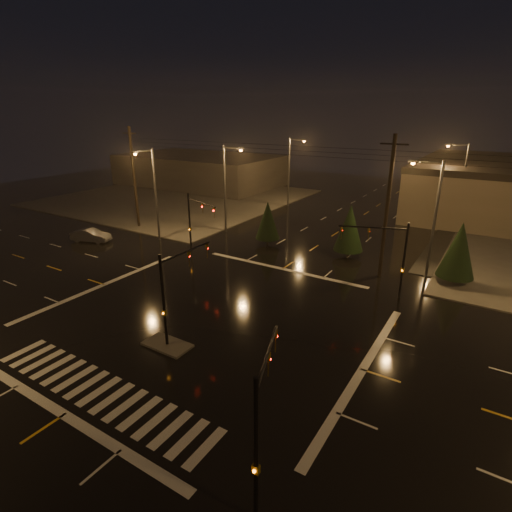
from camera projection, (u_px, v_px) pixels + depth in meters
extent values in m
plane|color=black|center=(208.00, 319.00, 27.82)|extent=(140.00, 140.00, 0.00)
cube|color=#44423D|center=(178.00, 197.00, 66.62)|extent=(36.00, 36.00, 0.12)
cube|color=#44423D|center=(167.00, 345.00, 24.60)|extent=(3.00, 1.60, 0.15)
cube|color=beige|center=(99.00, 391.00, 20.64)|extent=(15.00, 2.60, 0.01)
cube|color=beige|center=(64.00, 415.00, 19.04)|extent=(16.00, 0.50, 0.01)
cube|color=beige|center=(283.00, 269.00, 36.59)|extent=(16.00, 0.50, 0.01)
cube|color=#3B3634|center=(200.00, 170.00, 77.73)|extent=(30.00, 18.00, 5.60)
cylinder|color=black|center=(164.00, 302.00, 23.60)|extent=(0.18, 0.18, 6.00)
cylinder|color=black|center=(186.00, 252.00, 24.54)|extent=(0.12, 4.50, 0.12)
imported|color=#594707|center=(207.00, 244.00, 26.17)|extent=(0.16, 0.20, 1.00)
cube|color=#594707|center=(164.00, 313.00, 23.84)|extent=(0.25, 0.18, 0.35)
cylinder|color=black|center=(404.00, 262.00, 29.95)|extent=(0.18, 0.18, 6.00)
cylinder|color=black|center=(373.00, 228.00, 29.58)|extent=(4.74, 1.82, 0.12)
imported|color=#594707|center=(342.00, 227.00, 30.03)|extent=(0.24, 0.22, 1.00)
cube|color=#594707|center=(402.00, 270.00, 30.19)|extent=(0.25, 0.18, 0.35)
cylinder|color=black|center=(190.00, 223.00, 40.37)|extent=(0.18, 0.18, 6.00)
cylinder|color=black|center=(201.00, 202.00, 37.67)|extent=(4.74, 1.82, 0.12)
imported|color=#594707|center=(214.00, 207.00, 36.02)|extent=(0.24, 0.22, 1.00)
cube|color=#594707|center=(190.00, 229.00, 40.61)|extent=(0.25, 0.18, 0.35)
cylinder|color=black|center=(256.00, 453.00, 13.20)|extent=(0.18, 0.18, 6.00)
cylinder|color=black|center=(268.00, 354.00, 14.18)|extent=(1.48, 3.80, 0.12)
imported|color=#594707|center=(276.00, 330.00, 15.85)|extent=(0.22, 0.24, 1.00)
cube|color=#594707|center=(256.00, 469.00, 13.44)|extent=(0.25, 0.18, 0.35)
cylinder|color=#38383A|center=(225.00, 190.00, 46.17)|extent=(0.24, 0.24, 10.00)
cylinder|color=#38383A|center=(232.00, 148.00, 43.92)|extent=(2.40, 0.14, 0.14)
cube|color=#38383A|center=(241.00, 149.00, 43.40)|extent=(0.70, 0.30, 0.18)
sphere|color=orange|center=(241.00, 150.00, 43.44)|extent=(0.32, 0.32, 0.32)
cylinder|color=#38383A|center=(289.00, 173.00, 58.93)|extent=(0.24, 0.24, 10.00)
cylinder|color=#38383A|center=(297.00, 139.00, 56.68)|extent=(2.40, 0.14, 0.14)
cube|color=#38383A|center=(304.00, 140.00, 56.15)|extent=(0.70, 0.30, 0.18)
sphere|color=orange|center=(304.00, 141.00, 56.20)|extent=(0.32, 0.32, 0.32)
cylinder|color=#38383A|center=(434.00, 221.00, 33.15)|extent=(0.24, 0.24, 10.00)
cylinder|color=#38383A|center=(428.00, 162.00, 32.10)|extent=(2.40, 0.14, 0.14)
cube|color=#38383A|center=(413.00, 161.00, 32.66)|extent=(0.70, 0.30, 0.18)
sphere|color=orange|center=(413.00, 163.00, 32.71)|extent=(0.32, 0.32, 0.32)
cylinder|color=#38383A|center=(462.00, 185.00, 49.10)|extent=(0.24, 0.24, 10.00)
cylinder|color=#38383A|center=(458.00, 145.00, 48.05)|extent=(2.40, 0.14, 0.14)
cube|color=#38383A|center=(448.00, 145.00, 48.61)|extent=(0.70, 0.30, 0.18)
sphere|color=orange|center=(448.00, 146.00, 48.66)|extent=(0.32, 0.32, 0.32)
cylinder|color=#38383A|center=(156.00, 196.00, 43.22)|extent=(0.24, 0.24, 10.00)
cylinder|color=#38383A|center=(143.00, 151.00, 40.61)|extent=(0.14, 2.40, 0.14)
cube|color=#38383A|center=(135.00, 152.00, 39.75)|extent=(0.30, 0.70, 0.18)
sphere|color=orange|center=(135.00, 154.00, 39.80)|extent=(0.32, 0.32, 0.32)
cylinder|color=black|center=(134.00, 178.00, 47.85)|extent=(0.32, 0.32, 12.00)
cube|color=black|center=(129.00, 133.00, 46.06)|extent=(2.20, 0.12, 0.12)
cylinder|color=black|center=(387.00, 209.00, 32.95)|extent=(0.32, 0.32, 12.00)
cube|color=black|center=(394.00, 144.00, 31.17)|extent=(2.20, 0.12, 0.12)
cylinder|color=black|center=(453.00, 280.00, 33.36)|extent=(0.18, 0.18, 0.70)
cone|color=black|center=(459.00, 250.00, 32.45)|extent=(2.97, 2.97, 4.63)
cylinder|color=black|center=(267.00, 241.00, 43.18)|extent=(0.18, 0.18, 0.70)
cone|color=black|center=(268.00, 220.00, 42.37)|extent=(2.59, 2.59, 4.05)
cylinder|color=black|center=(347.00, 253.00, 39.60)|extent=(0.18, 0.18, 0.70)
cone|color=black|center=(350.00, 228.00, 38.71)|extent=(2.89, 2.89, 4.52)
imported|color=#525359|center=(91.00, 235.00, 44.01)|extent=(4.58, 2.90, 1.43)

